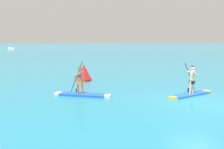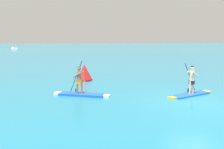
{
  "view_description": "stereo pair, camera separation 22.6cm",
  "coord_description": "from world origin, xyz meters",
  "px_view_note": "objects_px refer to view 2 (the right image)",
  "views": [
    {
      "loc": [
        -7.14,
        -9.26,
        3.14
      ],
      "look_at": [
        -3.09,
        4.86,
        0.85
      ],
      "focal_mm": 35.34,
      "sensor_mm": 36.0,
      "label": 1
    },
    {
      "loc": [
        -6.93,
        -9.32,
        3.14
      ],
      "look_at": [
        -3.09,
        4.86,
        0.85
      ],
      "focal_mm": 35.34,
      "sensor_mm": 36.0,
      "label": 2
    }
  ],
  "objects_px": {
    "paddleboarder_near_left": "(81,90)",
    "paddleboarder_mid_center": "(191,88)",
    "sailboat_left_horizon": "(14,47)",
    "race_marker_buoy": "(84,73)"
  },
  "relations": [
    {
      "from": "paddleboarder_near_left",
      "to": "sailboat_left_horizon",
      "type": "xyz_separation_m",
      "value": [
        -13.42,
        65.91,
        0.48
      ]
    },
    {
      "from": "sailboat_left_horizon",
      "to": "paddleboarder_mid_center",
      "type": "bearing_deg",
      "value": 6.17
    },
    {
      "from": "paddleboarder_mid_center",
      "to": "sailboat_left_horizon",
      "type": "height_order",
      "value": "sailboat_left_horizon"
    },
    {
      "from": "paddleboarder_near_left",
      "to": "race_marker_buoy",
      "type": "distance_m",
      "value": 4.86
    },
    {
      "from": "paddleboarder_near_left",
      "to": "sailboat_left_horizon",
      "type": "bearing_deg",
      "value": -50.6
    },
    {
      "from": "paddleboarder_near_left",
      "to": "paddleboarder_mid_center",
      "type": "distance_m",
      "value": 6.35
    },
    {
      "from": "paddleboarder_near_left",
      "to": "sailboat_left_horizon",
      "type": "height_order",
      "value": "sailboat_left_horizon"
    },
    {
      "from": "paddleboarder_near_left",
      "to": "paddleboarder_mid_center",
      "type": "bearing_deg",
      "value": -166.31
    },
    {
      "from": "race_marker_buoy",
      "to": "paddleboarder_mid_center",
      "type": "bearing_deg",
      "value": -50.24
    },
    {
      "from": "paddleboarder_near_left",
      "to": "paddleboarder_mid_center",
      "type": "xyz_separation_m",
      "value": [
        6.16,
        -1.56,
        0.06
      ]
    }
  ]
}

